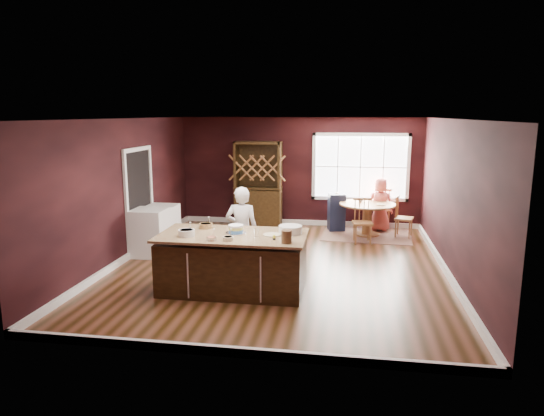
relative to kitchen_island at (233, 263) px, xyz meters
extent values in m
plane|color=brown|center=(0.56, 1.33, -0.44)|extent=(7.00, 7.00, 0.00)
plane|color=white|center=(0.56, 1.33, 2.26)|extent=(7.00, 7.00, 0.00)
plane|color=black|center=(0.56, 4.83, 0.91)|extent=(6.00, 0.00, 6.00)
plane|color=black|center=(0.56, -2.17, 0.91)|extent=(6.00, 0.00, 6.00)
plane|color=black|center=(-2.44, 1.33, 0.91)|extent=(0.00, 7.00, 7.00)
plane|color=black|center=(3.56, 1.33, 0.91)|extent=(0.00, 7.00, 7.00)
cube|color=black|center=(0.00, 0.00, -0.02)|extent=(2.25, 1.14, 0.83)
cube|color=#DCBA8D|center=(0.00, 0.00, 0.46)|extent=(2.33, 1.22, 0.04)
cylinder|color=brown|center=(2.24, 3.96, -0.42)|extent=(0.60, 0.60, 0.04)
cylinder|color=brown|center=(2.24, 3.96, -0.08)|extent=(0.22, 0.22, 0.67)
cylinder|color=brown|center=(2.24, 3.96, 0.29)|extent=(1.29, 1.29, 0.04)
imported|color=silver|center=(-0.03, 0.81, 0.34)|extent=(0.59, 0.40, 1.56)
cylinder|color=silver|center=(-0.68, -0.22, 0.53)|extent=(0.26, 0.26, 0.10)
cylinder|color=#AC7F52|center=(-0.53, 0.33, 0.52)|extent=(0.22, 0.22, 0.08)
cylinder|color=white|center=(-0.22, -0.43, 0.51)|extent=(0.15, 0.15, 0.06)
cylinder|color=beige|center=(0.03, -0.39, 0.51)|extent=(0.16, 0.16, 0.06)
cylinder|color=silver|center=(0.40, -0.09, 0.55)|extent=(0.07, 0.07, 0.14)
cylinder|color=beige|center=(0.62, 0.02, 0.49)|extent=(0.28, 0.28, 0.02)
cylinder|color=white|center=(0.89, 0.19, 0.54)|extent=(0.37, 0.37, 0.13)
cylinder|color=#433321|center=(0.91, -0.39, 0.58)|extent=(0.16, 0.16, 0.19)
cube|color=brown|center=(2.24, 3.96, -0.43)|extent=(2.10, 1.68, 0.01)
imported|color=#C6554E|center=(2.55, 4.44, 0.21)|extent=(0.65, 0.45, 1.29)
cylinder|color=beige|center=(2.53, 3.82, 0.32)|extent=(0.21, 0.21, 0.02)
imported|color=silver|center=(2.08, 4.13, 0.36)|extent=(0.15, 0.15, 0.09)
cube|color=black|center=(-0.44, 4.55, 0.62)|extent=(1.15, 0.48, 2.11)
cube|color=silver|center=(-2.08, 1.61, 0.03)|extent=(0.65, 0.63, 0.94)
cube|color=silver|center=(-2.08, 2.25, 0.01)|extent=(0.62, 0.60, 0.90)
camera|label=1|loc=(1.77, -7.23, 2.35)|focal=32.00mm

